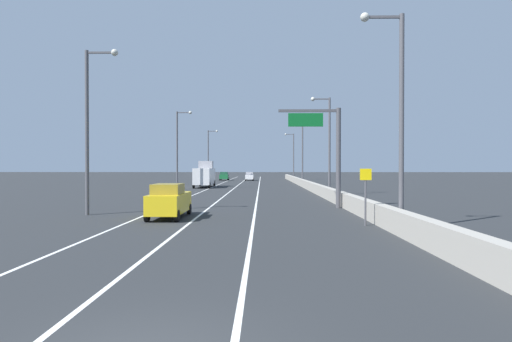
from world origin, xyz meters
The scene contains 18 objects.
ground_plane centered at (0.00, 64.00, 0.00)m, with size 320.00×320.00×0.00m, color #26282B.
lane_stripe_left centered at (-5.50, 55.00, 0.00)m, with size 0.16×130.00×0.00m, color silver.
lane_stripe_center centered at (-2.00, 55.00, 0.00)m, with size 0.16×130.00×0.00m, color silver.
lane_stripe_right centered at (1.50, 55.00, 0.00)m, with size 0.16×130.00×0.00m, color silver.
jersey_barrier_right centered at (8.32, 40.00, 0.55)m, with size 0.60×120.00×1.10m, color #9E998E.
overhead_sign_gantry centered at (6.97, 24.27, 4.73)m, with size 4.68×0.36×7.50m.
speed_advisory_sign centered at (7.42, 15.02, 1.76)m, with size 0.60×0.11×3.00m.
lamp_post_right_near centered at (8.55, 13.58, 6.06)m, with size 2.14×0.44×10.61m.
lamp_post_right_second centered at (9.02, 37.84, 6.06)m, with size 2.14×0.44×10.61m.
lamp_post_right_third centered at (8.51, 62.11, 6.06)m, with size 2.14×0.44×10.61m.
lamp_post_right_fourth centered at (8.88, 86.37, 6.06)m, with size 2.14×0.44×10.61m.
lamp_post_left_near centered at (-8.99, 19.58, 6.06)m, with size 2.14×0.44×10.61m.
lamp_post_left_mid centered at (-9.25, 48.70, 6.06)m, with size 2.14×0.44×10.61m.
lamp_post_left_far centered at (-8.87, 77.81, 6.06)m, with size 2.14×0.44×10.61m.
car_green_0 centered at (-6.57, 86.12, 0.95)m, with size 2.01×4.33×1.90m.
car_white_1 centered at (-0.76, 84.21, 0.94)m, with size 1.86×4.07×1.90m.
car_yellow_2 centered at (-3.62, 18.12, 1.04)m, with size 1.91×4.66×2.08m.
box_truck centered at (-6.64, 54.86, 1.80)m, with size 2.51×7.76×3.95m.
Camera 1 is at (1.98, -6.55, 3.11)m, focal length 28.80 mm.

